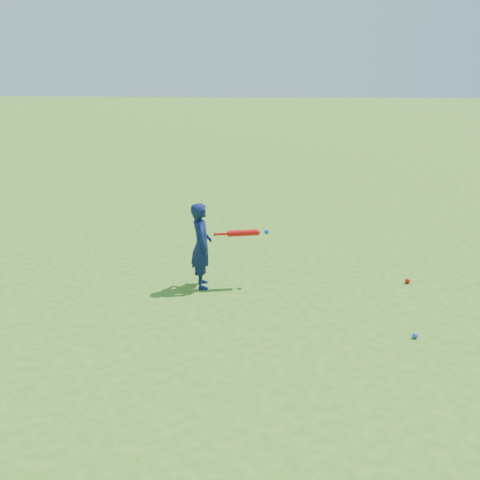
{
  "coord_description": "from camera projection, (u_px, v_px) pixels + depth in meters",
  "views": [
    {
      "loc": [
        1.51,
        -5.97,
        2.79
      ],
      "look_at": [
        1.08,
        0.55,
        0.61
      ],
      "focal_mm": 40.0,
      "sensor_mm": 36.0,
      "label": 1
    }
  ],
  "objects": [
    {
      "name": "bat_swing",
      "position": [
        245.0,
        233.0,
        6.82
      ],
      "size": [
        0.7,
        0.21,
        0.08
      ],
      "rotation": [
        0.0,
        0.0,
        0.23
      ],
      "color": "red",
      "rests_on": "ground"
    },
    {
      "name": "ground_ball_red",
      "position": [
        408.0,
        281.0,
        7.08
      ],
      "size": [
        0.07,
        0.07,
        0.07
      ],
      "primitive_type": "sphere",
      "color": "red",
      "rests_on": "ground"
    },
    {
      "name": "child",
      "position": [
        201.0,
        246.0,
        6.83
      ],
      "size": [
        0.36,
        0.46,
        1.12
      ],
      "primitive_type": "imported",
      "rotation": [
        0.0,
        0.0,
        1.81
      ],
      "color": "#0E1844",
      "rests_on": "ground"
    },
    {
      "name": "ground",
      "position": [
        151.0,
        299.0,
        6.63
      ],
      "size": [
        80.0,
        80.0,
        0.0
      ],
      "primitive_type": "plane",
      "color": "#3B701A",
      "rests_on": "ground"
    },
    {
      "name": "ground_ball_blue",
      "position": [
        415.0,
        336.0,
        5.67
      ],
      "size": [
        0.06,
        0.06,
        0.06
      ],
      "primitive_type": "sphere",
      "color": "blue",
      "rests_on": "ground"
    }
  ]
}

